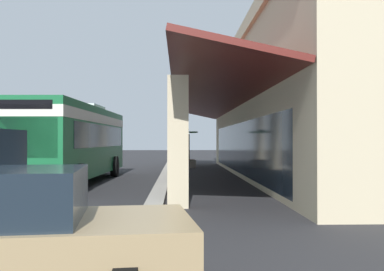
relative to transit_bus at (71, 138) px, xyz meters
The scene contains 5 objects.
ground 7.76m from the transit_bus, 110.92° to the left, with size 120.00×120.00×0.00m, color #262628.
curb_strip 5.25m from the transit_bus, 129.25° to the left, with size 30.15×0.50×0.12m, color #9E998E.
plaza_building 13.89m from the transit_bus, 103.08° to the left, with size 25.42×15.64×6.90m.
transit_bus is the anchor object (origin of this frame).
potted_palm 11.38m from the transit_bus, 153.19° to the left, with size 1.94×1.39×2.51m.
Camera 1 is at (21.40, 5.44, 1.77)m, focal length 41.78 mm.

